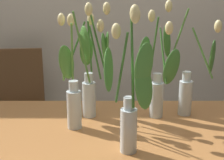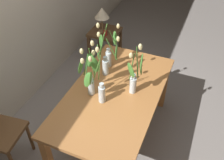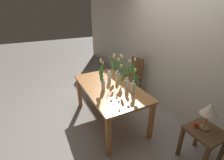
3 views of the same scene
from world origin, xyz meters
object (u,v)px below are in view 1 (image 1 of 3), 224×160
object	(u,v)px
tulip_vase_4	(157,84)
dining_chair	(18,103)
tulip_vase_3	(75,88)
dining_table	(109,152)
tulip_vase_0	(130,102)
tulip_vase_2	(187,79)
tulip_vase_1	(90,72)

from	to	relation	value
tulip_vase_4	dining_chair	bearing A→B (deg)	139.25
tulip_vase_3	tulip_vase_4	xyz separation A→B (m)	(0.40, 0.10, -0.01)
dining_table	tulip_vase_0	size ratio (longest dim) A/B	2.75
tulip_vase_2	tulip_vase_4	bearing A→B (deg)	-165.15
tulip_vase_0	dining_chair	size ratio (longest dim) A/B	0.63
dining_table	tulip_vase_0	xyz separation A→B (m)	(0.08, -0.18, 0.31)
tulip_vase_1	tulip_vase_4	xyz separation A→B (m)	(0.34, -0.03, -0.05)
tulip_vase_2	tulip_vase_3	bearing A→B (deg)	-165.38
tulip_vase_3	tulip_vase_4	size ratio (longest dim) A/B	1.07
dining_table	tulip_vase_2	size ratio (longest dim) A/B	2.75
dining_table	tulip_vase_1	distance (m)	0.40
tulip_vase_2	dining_chair	world-z (taller)	tulip_vase_2
tulip_vase_0	tulip_vase_3	world-z (taller)	tulip_vase_0
tulip_vase_2	tulip_vase_0	bearing A→B (deg)	-126.96
dining_table	tulip_vase_4	bearing A→B (deg)	39.54
dining_table	dining_chair	xyz separation A→B (m)	(-0.72, 1.02, -0.12)
tulip_vase_2	dining_table	bearing A→B (deg)	-148.96
tulip_vase_2	dining_chair	xyz separation A→B (m)	(-1.12, 0.79, -0.41)
dining_table	tulip_vase_2	distance (m)	0.54
tulip_vase_4	tulip_vase_3	bearing A→B (deg)	-165.47
tulip_vase_3	tulip_vase_2	bearing A→B (deg)	14.62
tulip_vase_2	dining_chair	distance (m)	1.42
tulip_vase_0	tulip_vase_3	size ratio (longest dim) A/B	1.01
tulip_vase_1	dining_chair	distance (m)	1.11
tulip_vase_4	dining_chair	size ratio (longest dim) A/B	0.58
tulip_vase_2	dining_chair	bearing A→B (deg)	144.90
tulip_vase_1	tulip_vase_0	bearing A→B (deg)	-66.04
dining_chair	tulip_vase_0	bearing A→B (deg)	-56.27
tulip_vase_3	tulip_vase_0	bearing A→B (deg)	-48.70
tulip_vase_1	dining_chair	xyz separation A→B (m)	(-0.62, 0.80, -0.45)
tulip_vase_0	tulip_vase_2	distance (m)	0.52
tulip_vase_1	tulip_vase_3	world-z (taller)	tulip_vase_3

